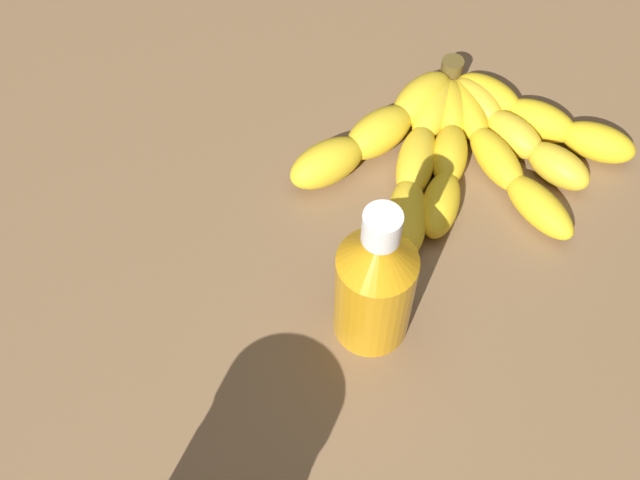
% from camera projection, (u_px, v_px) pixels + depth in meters
% --- Properties ---
extents(ground_plane, '(0.94, 0.71, 0.05)m').
position_uv_depth(ground_plane, '(307.00, 254.00, 0.64)').
color(ground_plane, brown).
extents(banana_bunch, '(0.31, 0.21, 0.04)m').
position_uv_depth(banana_bunch, '(459.00, 142.00, 0.66)').
color(banana_bunch, yellow).
rests_on(banana_bunch, ground_plane).
extents(honey_bottle, '(0.06, 0.06, 0.14)m').
position_uv_depth(honey_bottle, '(375.00, 283.00, 0.53)').
color(honey_bottle, orange).
rests_on(honey_bottle, ground_plane).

